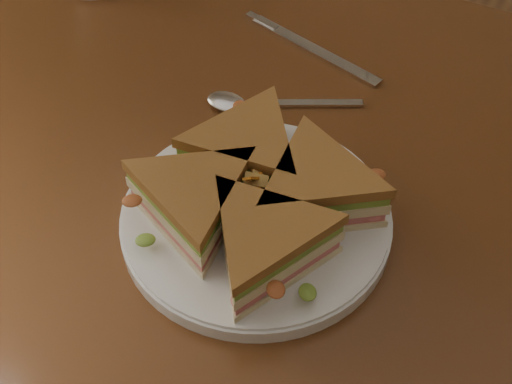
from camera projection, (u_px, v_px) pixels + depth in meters
table at (260, 215)px, 0.85m from camera, size 1.20×0.80×0.75m
plate at (256, 220)px, 0.71m from camera, size 0.27×0.27×0.02m
sandwich_wedges at (256, 195)px, 0.68m from camera, size 0.30×0.30×0.06m
crisps_mound at (256, 198)px, 0.69m from camera, size 0.09×0.09×0.05m
spoon at (246, 103)px, 0.83m from camera, size 0.17×0.09×0.01m
knife at (306, 46)px, 0.91m from camera, size 0.21×0.07×0.00m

